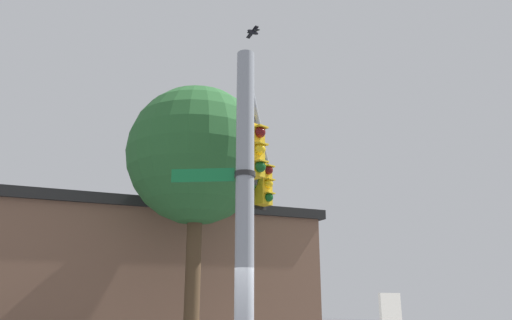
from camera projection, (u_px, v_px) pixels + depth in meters
signal_pole at (245, 230)px, 7.55m from camera, size 0.30×0.30×6.15m
mast_arm at (258, 132)px, 10.84m from camera, size 4.27×3.63×0.21m
traffic_light_nearest_pole at (254, 151)px, 9.45m from camera, size 0.54×0.49×1.31m
traffic_light_mid_inner at (264, 184)px, 12.24m from camera, size 0.54×0.49×1.31m
street_name_sign at (226, 175)px, 7.82m from camera, size 0.96×1.11×0.22m
bird_flying at (253, 32)px, 10.33m from camera, size 0.29×0.44×0.12m
storefront_building at (135, 286)px, 16.06m from camera, size 12.61×10.53×4.85m
tree_by_storefront at (197, 157)px, 12.63m from camera, size 3.64×3.64×7.49m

